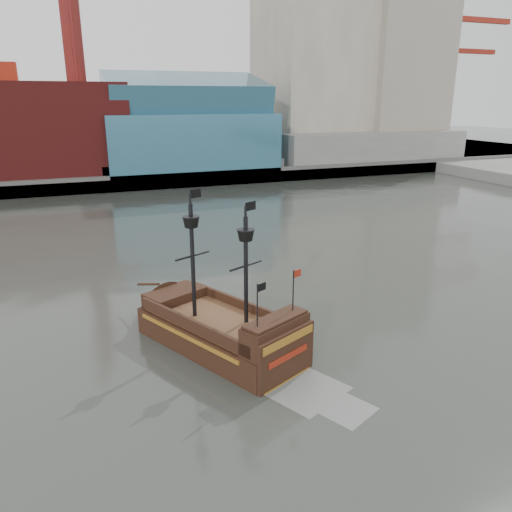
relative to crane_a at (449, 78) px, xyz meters
name	(u,v)px	position (x,y,z in m)	size (l,w,h in m)	color
ground	(327,379)	(-78.63, -82.00, -19.11)	(400.00, 400.00, 0.00)	#2A2D27
promenade_far	(120,163)	(-78.63, 10.00, -18.11)	(220.00, 60.00, 2.00)	slate
seawall	(142,182)	(-78.63, -19.50, -17.81)	(220.00, 1.00, 2.60)	#4C4C49
skyline	(142,44)	(-73.43, 2.56, 5.44)	(149.00, 45.00, 62.00)	brown
crane_a	(449,78)	(0.00, 0.00, 0.00)	(22.50, 4.00, 32.25)	slate
crane_b	(450,94)	(9.60, 10.00, -3.54)	(19.10, 4.00, 26.25)	slate
pirate_ship	(221,335)	(-82.97, -76.61, -18.18)	(9.54, 14.28, 10.36)	black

